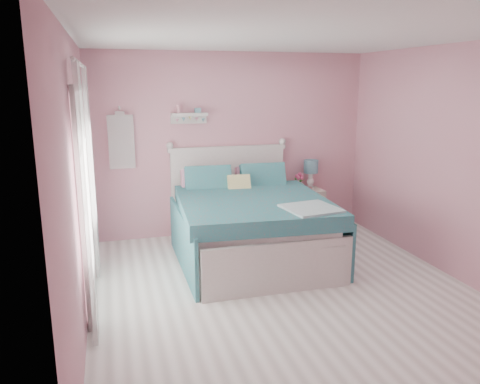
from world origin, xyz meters
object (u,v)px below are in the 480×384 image
table_lamp (311,169)px  vase (300,184)px  nightstand (307,209)px  bed (249,225)px  teacup (309,189)px

table_lamp → vase: table_lamp is taller
vase → nightstand: bearing=-24.1°
bed → nightstand: (1.18, 0.88, -0.11)m
nightstand → vase: 0.40m
teacup → nightstand: bearing=73.9°
vase → teacup: (0.06, -0.20, -0.04)m
nightstand → teacup: size_ratio=6.66×
table_lamp → teacup: 0.37m
table_lamp → teacup: table_lamp is taller
bed → vase: (1.07, 0.93, 0.27)m
table_lamp → teacup: size_ratio=4.59×
bed → table_lamp: (1.26, 0.96, 0.50)m
bed → teacup: 1.37m
bed → table_lamp: bearing=40.8°
teacup → table_lamp: bearing=61.9°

